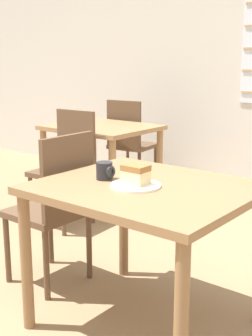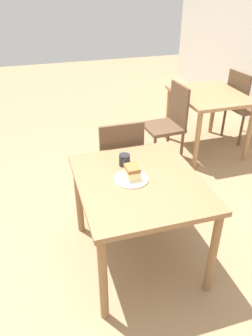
# 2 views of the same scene
# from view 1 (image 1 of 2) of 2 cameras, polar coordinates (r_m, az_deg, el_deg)

# --- Properties ---
(dining_table_near) EXTENTS (1.03, 0.90, 0.77)m
(dining_table_near) POSITION_cam_1_polar(r_m,az_deg,el_deg) (2.36, 2.45, -4.58)
(dining_table_near) COLOR olive
(dining_table_near) RESTS_ON ground_plane
(dining_table_far) EXTENTS (0.96, 0.80, 0.77)m
(dining_table_far) POSITION_cam_1_polar(r_m,az_deg,el_deg) (4.46, -2.98, 3.71)
(dining_table_far) COLOR #9E754C
(dining_table_far) RESTS_ON ground_plane
(chair_near_window) EXTENTS (0.42, 0.42, 0.96)m
(chair_near_window) POSITION_cam_1_polar(r_m,az_deg,el_deg) (2.88, -8.65, -4.40)
(chair_near_window) COLOR brown
(chair_near_window) RESTS_ON ground_plane
(chair_far_corner) EXTENTS (0.45, 0.45, 0.96)m
(chair_far_corner) POSITION_cam_1_polar(r_m,az_deg,el_deg) (3.97, -7.20, 0.54)
(chair_far_corner) COLOR brown
(chair_far_corner) RESTS_ON ground_plane
(chair_far_opposite) EXTENTS (0.47, 0.47, 0.96)m
(chair_far_opposite) POSITION_cam_1_polar(r_m,az_deg,el_deg) (5.01, 0.45, 3.32)
(chair_far_opposite) COLOR brown
(chair_far_opposite) RESTS_ON ground_plane
(plate) EXTENTS (0.25, 0.25, 0.01)m
(plate) POSITION_cam_1_polar(r_m,az_deg,el_deg) (2.29, 1.18, -2.15)
(plate) COLOR white
(plate) RESTS_ON dining_table_near
(cake_slice) EXTENTS (0.12, 0.09, 0.10)m
(cake_slice) POSITION_cam_1_polar(r_m,az_deg,el_deg) (2.29, 1.19, -0.78)
(cake_slice) COLOR beige
(cake_slice) RESTS_ON plate
(coffee_mug) EXTENTS (0.09, 0.09, 0.09)m
(coffee_mug) POSITION_cam_1_polar(r_m,az_deg,el_deg) (2.42, -2.59, -0.35)
(coffee_mug) COLOR #232328
(coffee_mug) RESTS_ON dining_table_near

